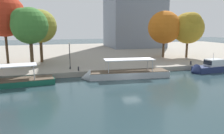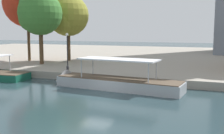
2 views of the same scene
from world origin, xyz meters
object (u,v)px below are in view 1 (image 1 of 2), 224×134
at_px(mooring_bollard_1, 78,68).
at_px(tree_1, 28,26).
at_px(lamp_post, 70,54).
at_px(tree_4, 188,28).
at_px(tour_boat_0, 0,85).
at_px(motor_yacht_2, 209,68).
at_px(tree_3, 166,28).
at_px(tour_boat_1, 123,75).
at_px(mooring_bollard_0, 191,63).
at_px(tree_0, 2,15).
at_px(tree_2, 39,27).

relative_size(mooring_bollard_1, tree_1, 0.07).
height_order(lamp_post, tree_4, tree_4).
relative_size(tour_boat_0, motor_yacht_2, 1.63).
height_order(tour_boat_0, tree_3, tree_3).
xyz_separation_m(tour_boat_0, tour_boat_1, (17.27, 0.36, 0.09)).
bearing_deg(tour_boat_0, mooring_bollard_0, -179.31).
bearing_deg(tour_boat_0, lamp_post, -155.47).
relative_size(tour_boat_1, tree_0, 1.08).
bearing_deg(tree_1, mooring_bollard_0, -10.91).
distance_m(motor_yacht_2, mooring_bollard_0, 3.42).
bearing_deg(mooring_bollard_1, motor_yacht_2, -8.05).
relative_size(tour_boat_1, mooring_bollard_1, 18.97).
xyz_separation_m(tour_boat_0, tree_4, (36.54, 11.85, 7.30)).
bearing_deg(mooring_bollard_1, lamp_post, 119.65).
relative_size(tour_boat_1, tree_3, 1.31).
relative_size(mooring_bollard_1, tree_0, 0.06).
bearing_deg(lamp_post, tree_0, 149.09).
bearing_deg(tree_0, tree_1, -36.68).
height_order(lamp_post, tree_3, tree_3).
distance_m(tour_boat_0, tree_0, 15.45).
bearing_deg(tree_0, mooring_bollard_1, -35.30).
xyz_separation_m(mooring_bollard_0, lamp_post, (-21.84, 2.23, 2.19)).
bearing_deg(motor_yacht_2, tree_1, -19.94).
xyz_separation_m(mooring_bollard_0, mooring_bollard_1, (-20.71, 0.23, -0.00)).
relative_size(tour_boat_0, tree_0, 1.02).
bearing_deg(motor_yacht_2, tour_boat_1, -4.28).
height_order(tree_2, tree_3, tree_3).
distance_m(tour_boat_0, tour_boat_1, 17.28).
bearing_deg(tree_0, tree_3, 2.38).
xyz_separation_m(lamp_post, tree_1, (-6.47, 3.23, 4.58)).
xyz_separation_m(lamp_post, tree_2, (-4.92, 8.52, 4.34)).
bearing_deg(tree_4, mooring_bollard_1, -162.10).
height_order(mooring_bollard_0, tree_4, tree_4).
bearing_deg(tree_2, tree_3, -1.30).
bearing_deg(tree_0, tree_2, 18.35).
bearing_deg(mooring_bollard_0, mooring_bollard_1, 179.35).
relative_size(tour_boat_0, lamp_post, 2.95).
bearing_deg(tree_3, mooring_bollard_1, -154.72).
xyz_separation_m(tree_0, tree_2, (5.99, 1.99, -2.10)).
bearing_deg(tree_0, lamp_post, -30.91).
bearing_deg(tree_4, motor_yacht_2, -106.44).
relative_size(mooring_bollard_1, tree_3, 0.07).
bearing_deg(tree_2, tree_4, -3.95).
distance_m(tour_boat_1, mooring_bollard_1, 7.27).
distance_m(lamp_post, tree_2, 10.75).
bearing_deg(mooring_bollard_0, tree_3, 88.50).
bearing_deg(tree_1, lamp_post, -26.51).
bearing_deg(motor_yacht_2, mooring_bollard_0, -64.82).
distance_m(tour_boat_0, tree_2, 16.60).
height_order(motor_yacht_2, lamp_post, lamp_post).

